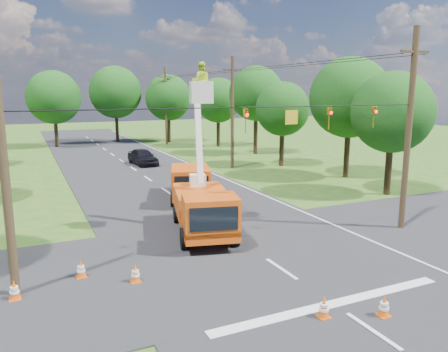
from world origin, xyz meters
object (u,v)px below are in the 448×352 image
traffic_cone_6 (14,290)px  tree_right_a (392,112)px  tree_far_a (54,97)px  ground_worker (216,226)px  tree_right_e (218,100)px  traffic_cone_3 (212,194)px  traffic_cone_4 (135,273)px  tree_far_c (168,98)px  traffic_cone_0 (324,307)px  pole_right_mid (232,112)px  second_truck (190,181)px  pole_right_near (409,129)px  tree_right_c (283,109)px  traffic_cone_7 (199,179)px  tree_far_b (115,92)px  pole_left (4,167)px  tree_right_b (350,98)px  traffic_cone_1 (384,306)px  distant_car (143,157)px  pole_right_far (166,105)px  traffic_cone_5 (81,269)px  traffic_cone_2 (224,212)px  tree_right_d (256,94)px

traffic_cone_6 → tree_right_a: 24.47m
traffic_cone_6 → tree_far_a: size_ratio=0.07×
ground_worker → tree_far_a: bearing=49.3°
ground_worker → tree_right_e: 36.73m
traffic_cone_3 → traffic_cone_4: bearing=-125.9°
ground_worker → traffic_cone_6: 8.71m
tree_far_c → traffic_cone_0: bearing=-102.2°
traffic_cone_4 → pole_right_mid: pole_right_mid is taller
second_truck → tree_right_e: size_ratio=0.77×
traffic_cone_3 → pole_right_near: bearing=-55.7°
tree_right_c → tree_right_e: size_ratio=0.91×
traffic_cone_7 → tree_far_c: bearing=76.9°
second_truck → traffic_cone_0: 16.09m
traffic_cone_4 → tree_far_b: bearing=79.5°
traffic_cone_7 → pole_left: pole_left is taller
pole_right_mid → tree_right_b: size_ratio=1.04×
traffic_cone_7 → pole_left: (-12.64, -14.70, 4.14)m
ground_worker → tree_right_c: (14.32, 17.20, 4.43)m
pole_right_mid → tree_right_c: size_ratio=1.28×
traffic_cone_1 → second_truck: bearing=90.6°
tree_far_b → pole_left: bearing=-105.5°
traffic_cone_4 → traffic_cone_6: (-4.03, 0.36, 0.00)m
traffic_cone_1 → pole_left: 12.96m
distant_car → traffic_cone_0: (-2.21, -30.72, -0.42)m
traffic_cone_7 → pole_right_far: (5.36, 25.30, 4.75)m
second_truck → tree_right_b: bearing=26.0°
traffic_cone_5 → tree_far_c: tree_far_c is taller
traffic_cone_2 → tree_right_e: size_ratio=0.08×
traffic_cone_1 → tree_right_d: size_ratio=0.07×
traffic_cone_2 → tree_far_c: bearing=76.8°
traffic_cone_6 → tree_far_c: (19.04, 42.39, 5.70)m
pole_right_far → tree_far_a: size_ratio=1.05×
traffic_cone_2 → pole_left: 12.46m
pole_left → tree_far_c: size_ratio=0.98×
tree_right_b → tree_far_b: bearing=110.0°
second_truck → tree_right_b: tree_right_b is taller
traffic_cone_6 → tree_right_c: (22.74, 19.39, 4.95)m
traffic_cone_1 → tree_right_b: 23.98m
tree_far_a → tree_far_b: (8.00, 2.00, 0.62)m
tree_right_d → traffic_cone_2: bearing=-122.8°
pole_right_near → tree_right_b: bearing=61.6°
ground_worker → traffic_cone_4: size_ratio=2.50×
ground_worker → tree_far_a: (-3.88, 41.20, 5.30)m
traffic_cone_7 → tree_right_a: 14.50m
pole_right_near → tree_far_c: pole_right_near is taller
traffic_cone_0 → tree_right_a: 19.22m
traffic_cone_0 → traffic_cone_3: bearing=79.7°
pole_right_near → second_truck: bearing=127.0°
pole_right_near → pole_right_mid: size_ratio=1.00×
tree_right_c → traffic_cone_7: bearing=-156.9°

